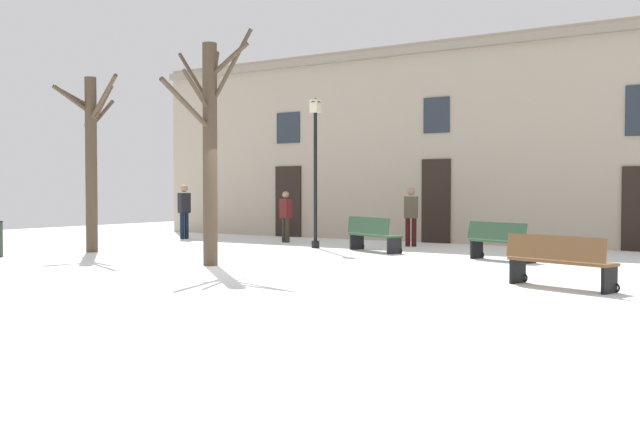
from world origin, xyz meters
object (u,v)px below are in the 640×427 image
Objects in this scene: person_by_shop_door at (411,214)px; person_strolling at (184,209)px; streetlamp at (315,157)px; person_near_bench at (286,214)px; tree_center at (210,143)px; bench_near_lamp at (373,234)px; bench_back_to_back_right at (559,261)px; tree_right_of_center at (91,156)px; bench_far_corner at (501,241)px.

person_strolling is at bearing -12.24° from person_by_shop_door.
streetlamp is 2.65× the size of person_near_bench.
tree_center is 2.98× the size of person_by_shop_door.
tree_center is 5.60m from bench_near_lamp.
tree_right_of_center is at bearing 14.74° from bench_back_to_back_right.
tree_center is at bearing 102.48° from bench_near_lamp.
bench_far_corner is (4.88, 4.40, -2.18)m from tree_center.
bench_near_lamp is at bearing 177.38° from person_near_bench.
bench_back_to_back_right is at bearing 167.29° from person_near_bench.
bench_far_corner is 4.73m from bench_back_to_back_right.
bench_near_lamp is (1.97, -0.24, -2.09)m from streetlamp.
tree_right_of_center is at bearing 38.70° from bench_far_corner.
bench_near_lamp is 7.82m from person_strolling.
tree_center is at bearing 20.13° from bench_back_to_back_right.
bench_far_corner is at bearing -41.58° from bench_back_to_back_right.
person_near_bench is at bearing 4.29° from bench_near_lamp.
bench_far_corner is at bearing 42.03° from tree_center.
tree_right_of_center is 12.41m from bench_back_to_back_right.
bench_near_lamp is 2.24m from person_by_shop_door.
streetlamp is 6.01m from person_strolling.
person_strolling reaches higher than bench_near_lamp.
person_by_shop_door is 0.94× the size of person_strolling.
tree_center reaches higher than person_strolling.
person_by_shop_door is (0.03, 2.19, 0.48)m from bench_near_lamp.
streetlamp reaches higher than bench_near_lamp.
tree_right_of_center is at bearing 25.14° from person_by_shop_door.
person_near_bench is at bearing 3.12° from bench_far_corner.
bench_far_corner reaches higher than bench_back_to_back_right.
bench_near_lamp is 3.73m from bench_far_corner.
bench_far_corner is 1.07× the size of person_near_bench.
person_near_bench reaches higher than bench_near_lamp.
person_near_bench is (3.77, 0.52, -0.14)m from person_strolling.
person_near_bench is at bearing 146.19° from streetlamp.
person_by_shop_door is at bearing -152.15° from person_near_bench.
streetlamp is 2.92m from person_near_bench.
bench_near_lamp is 1.05× the size of person_strolling.
streetlamp is at bearing -13.86° from bench_back_to_back_right.
person_by_shop_door is at bearing -31.01° from bench_back_to_back_right.
tree_center is 9.06m from person_strolling.
bench_back_to_back_right is (6.12, -4.66, -0.00)m from bench_near_lamp.
person_by_shop_door is 4.03m from person_near_bench.
person_strolling reaches higher than bench_back_to_back_right.
streetlamp reaches higher than person_near_bench.
bench_back_to_back_right is at bearing -31.24° from streetlamp.
person_strolling is 3.81m from person_near_bench.
streetlamp is 2.47× the size of bench_far_corner.
streetlamp is 2.48× the size of person_by_shop_door.
person_by_shop_door reaches higher than person_near_bench.
tree_right_of_center is 2.88× the size of person_near_bench.
person_strolling is (-5.75, 0.81, -1.55)m from streetlamp.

